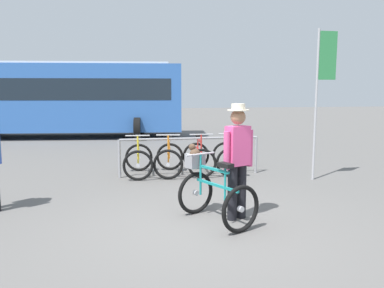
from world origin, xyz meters
name	(u,v)px	position (x,y,z in m)	size (l,w,h in m)	color
ground_plane	(202,227)	(0.00, 0.00, 0.00)	(80.00, 80.00, 0.00)	#605E5B
bike_rack_rail	(190,147)	(0.47, 3.34, 0.66)	(3.21, 0.14, 0.88)	#99999E
racked_bike_yellow	(138,160)	(-0.68, 3.55, 0.37)	(0.74, 1.16, 0.98)	black
racked_bike_orange	(169,159)	(0.02, 3.53, 0.37)	(0.85, 1.22, 0.98)	black
racked_bike_red	(199,158)	(0.72, 3.51, 0.37)	(0.74, 1.14, 0.97)	black
racked_bike_lime	(228,157)	(1.42, 3.50, 0.37)	(0.83, 1.18, 0.97)	black
featured_bicycle	(211,188)	(0.20, 0.26, 0.49)	(1.05, 1.26, 1.09)	black
person_with_featured_bike	(238,157)	(0.59, 0.24, 0.95)	(0.50, 0.32, 1.72)	black
bus_distant	(61,96)	(-3.41, 11.73, 1.74)	(10.24, 4.23, 3.08)	#3366B7
banner_flag	(323,76)	(3.15, 2.39, 2.23)	(0.45, 0.05, 3.20)	#B2B2B7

